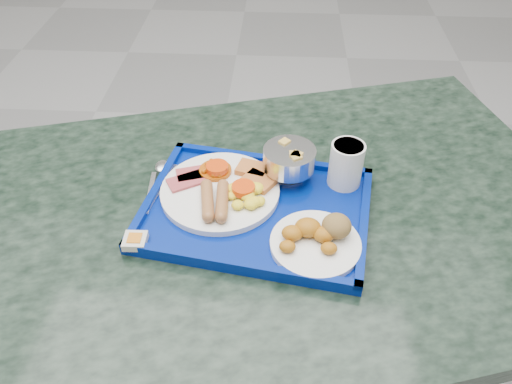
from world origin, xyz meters
The scene contains 10 objects.
floor centered at (0.00, 0.00, 0.00)m, with size 6.00×6.00×0.00m, color gray.
table centered at (0.28, -0.11, 0.55)m, with size 1.35×1.08×0.74m.
tray centered at (0.24, -0.12, 0.75)m, with size 0.46×0.37×0.02m.
main_plate centered at (0.18, -0.09, 0.76)m, with size 0.23×0.23×0.04m.
bread_plate centered at (0.35, -0.21, 0.77)m, with size 0.16×0.16×0.05m.
fruit_bowl centered at (0.30, -0.03, 0.80)m, with size 0.10×0.10×0.07m.
juice_cup centered at (0.41, -0.04, 0.80)m, with size 0.06×0.06×0.09m.
spoon centered at (0.04, -0.04, 0.76)m, with size 0.03×0.16×0.01m.
knife centered at (0.04, -0.10, 0.75)m, with size 0.01×0.19×0.00m, color #B5B5B8.
jam_packet centered at (0.03, -0.22, 0.76)m, with size 0.04×0.04×0.02m.
Camera 1 is at (0.28, -0.80, 1.40)m, focal length 35.00 mm.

